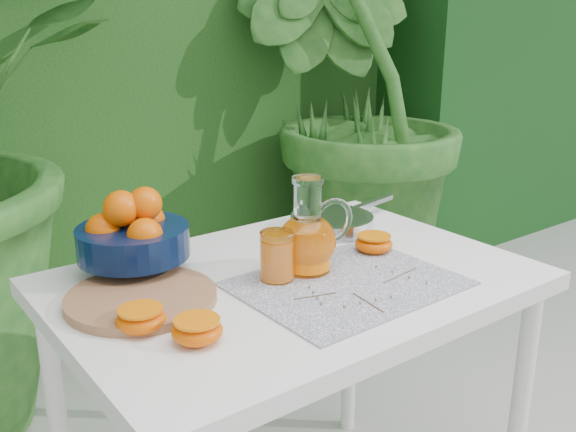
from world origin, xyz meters
TOP-DOWN VIEW (x-y plane):
  - hedge_backdrop at (0.06, 2.06)m, footprint 8.00×1.65m
  - potted_plant_right at (1.04, 1.20)m, footprint 2.57×2.57m
  - white_table at (-0.11, 0.09)m, footprint 1.00×0.70m
  - placemat at (-0.04, -0.02)m, footprint 0.45×0.36m
  - cutting_board at (-0.43, 0.16)m, footprint 0.30×0.30m
  - fruit_bowl at (-0.37, 0.31)m, footprint 0.25×0.25m
  - juice_pitcher at (-0.07, 0.09)m, footprint 0.19×0.14m
  - juice_tumbler at (-0.15, 0.09)m, footprint 0.07×0.07m
  - saute_pan at (0.16, 0.27)m, footprint 0.40×0.26m
  - orange_halves at (-0.25, 0.03)m, footprint 0.72×0.25m
  - thyme_sprigs at (-0.05, -0.07)m, footprint 0.32×0.18m

SIDE VIEW (x-z plane):
  - white_table at x=-0.11m, z-range 0.29..1.04m
  - placemat at x=-0.04m, z-range 0.75..0.75m
  - thyme_sprigs at x=-0.05m, z-range 0.75..0.76m
  - cutting_board at x=-0.43m, z-range 0.75..0.77m
  - orange_halves at x=-0.25m, z-range 0.75..0.79m
  - saute_pan at x=0.16m, z-range 0.75..0.79m
  - juice_tumbler at x=-0.15m, z-range 0.75..0.86m
  - juice_pitcher at x=-0.07m, z-range 0.72..0.93m
  - fruit_bowl at x=-0.37m, z-range 0.74..0.93m
  - potted_plant_right at x=1.04m, z-range 0.00..1.84m
  - hedge_backdrop at x=0.06m, z-range -0.06..2.44m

